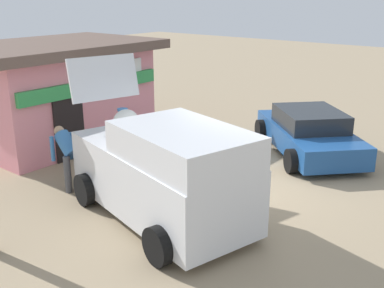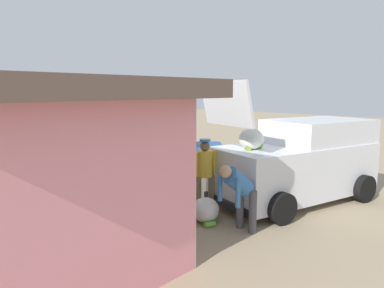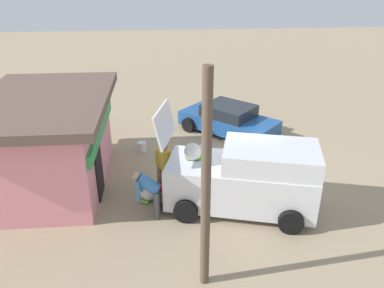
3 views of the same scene
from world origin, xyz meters
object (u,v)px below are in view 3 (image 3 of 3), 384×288
at_px(delivery_van, 245,177).
at_px(paint_bucket, 142,147).
at_px(parked_sedan, 228,120).
at_px(vendor_standing, 164,163).
at_px(storefront_bar, 49,141).
at_px(unloaded_banana_pile, 151,192).
at_px(customer_bending, 149,189).

height_order(delivery_van, paint_bucket, delivery_van).
relative_size(parked_sedan, vendor_standing, 2.47).
relative_size(vendor_standing, paint_bucket, 4.59).
bearing_deg(storefront_bar, unloaded_banana_pile, -111.27).
height_order(storefront_bar, parked_sedan, storefront_bar).
xyz_separation_m(storefront_bar, vendor_standing, (-0.79, -3.51, -0.54)).
relative_size(storefront_bar, parked_sedan, 1.35).
bearing_deg(storefront_bar, paint_bucket, -53.30).
xyz_separation_m(vendor_standing, unloaded_banana_pile, (-0.41, 0.43, -0.72)).
bearing_deg(customer_bending, parked_sedan, -29.84).
distance_m(customer_bending, paint_bucket, 4.14).
xyz_separation_m(vendor_standing, paint_bucket, (2.80, 0.81, -0.77)).
bearing_deg(customer_bending, vendor_standing, -19.30).
bearing_deg(vendor_standing, storefront_bar, 77.37).
bearing_deg(parked_sedan, delivery_van, 174.90).
bearing_deg(delivery_van, storefront_bar, 71.69).
xyz_separation_m(parked_sedan, vendor_standing, (-4.27, 2.73, 0.38)).
xyz_separation_m(parked_sedan, customer_bending, (-5.54, 3.18, 0.28)).
distance_m(delivery_van, unloaded_banana_pile, 2.88).
relative_size(delivery_van, unloaded_banana_pile, 4.92).
height_order(customer_bending, unloaded_banana_pile, customer_bending).
bearing_deg(unloaded_banana_pile, paint_bucket, 6.71).
bearing_deg(paint_bucket, parked_sedan, -67.53).
bearing_deg(storefront_bar, delivery_van, -108.31).
xyz_separation_m(customer_bending, unloaded_banana_pile, (0.86, -0.02, -0.62)).
height_order(vendor_standing, paint_bucket, vendor_standing).
bearing_deg(vendor_standing, unloaded_banana_pile, 133.96).
relative_size(customer_bending, unloaded_banana_pile, 1.46).
height_order(storefront_bar, delivery_van, delivery_van).
bearing_deg(vendor_standing, paint_bucket, 16.07).
bearing_deg(storefront_bar, parked_sedan, -60.87).
distance_m(parked_sedan, vendor_standing, 5.08).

